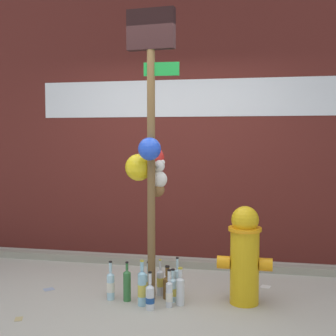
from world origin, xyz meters
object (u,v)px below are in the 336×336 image
Objects in this scene: memorial_post at (149,140)px; bottle_8 at (149,282)px; bottle_0 at (150,297)px; bottle_3 at (142,288)px; bottle_9 at (111,285)px; bottle_2 at (167,285)px; bottle_4 at (127,285)px; bottle_10 at (177,282)px; bottle_1 at (169,293)px; bottle_7 at (180,289)px; bottle_6 at (160,281)px; bottle_5 at (173,289)px; fire_hydrant at (245,255)px.

memorial_post is 8.42× the size of bottle_8.
memorial_post is 1.39m from bottle_0.
bottle_3 is 0.33m from bottle_9.
bottle_2 is 0.86× the size of bottle_9.
bottle_4 is 1.16× the size of bottle_8.
bottle_10 is at bearing 65.62° from bottle_0.
bottle_4 is 0.16m from bottle_9.
memorial_post is at bearing -163.38° from bottle_10.
bottle_7 is (0.09, 0.07, 0.02)m from bottle_1.
bottle_2 is (0.09, 0.30, 0.00)m from bottle_0.
bottle_6 is (0.09, 0.07, -1.34)m from memorial_post.
bottle_5 is (0.07, -0.07, -0.01)m from bottle_2.
bottle_5 is at bearing -42.89° from bottle_6.
bottle_10 is (0.02, 0.29, 0.01)m from bottle_1.
bottle_9 is (-1.22, -0.15, -0.31)m from fire_hydrant.
bottle_2 is at bearing 105.79° from bottle_1.
bottle_4 is (-0.41, 0.07, 0.03)m from bottle_1.
bottle_4 is at bearing 169.81° from bottle_1.
bottle_10 is at bearing 26.24° from bottle_4.
bottle_0 is 0.18m from bottle_1.
bottle_2 is (-0.71, -0.02, -0.32)m from fire_hydrant.
bottle_7 is at bearing -0.42° from bottle_4.
bottle_0 is at bearing -75.92° from memorial_post.
bottle_9 is at bearing -165.41° from bottle_2.
fire_hydrant is 0.78m from bottle_2.
memorial_post reaches higher than bottle_9.
bottle_7 is (-0.56, -0.16, -0.31)m from fire_hydrant.
bottle_0 is 0.99× the size of bottle_7.
bottle_4 is (-0.26, 0.17, 0.03)m from bottle_0.
bottle_2 is 0.11m from bottle_6.
bottle_9 is (-0.42, 0.17, 0.02)m from bottle_0.
bottle_5 is at bearing 9.17° from bottle_4.
memorial_post is at bearing -67.55° from bottle_8.
bottle_2 is 0.09m from bottle_5.
bottle_7 reaches higher than bottle_5.
bottle_3 is 0.31m from bottle_6.
bottle_4 is at bearing -170.83° from bottle_5.
bottle_10 is at bearing 84.20° from bottle_5.
bottle_0 is at bearing -158.13° from fire_hydrant.
bottle_1 is 0.14m from bottle_5.
bottle_9 is 0.63m from bottle_10.
memorial_post is 1.33m from bottle_3.
bottle_10 is at bearing 107.27° from bottle_7.
bottle_5 is 0.87× the size of bottle_6.
fire_hydrant is 2.87× the size of bottle_2.
bottle_8 is at bearing 151.25° from bottle_5.
bottle_10 is at bearing 44.75° from bottle_2.
fire_hydrant is 0.73m from bottle_5.
bottle_0 is at bearing -74.22° from bottle_8.
bottle_3 is at bearing -95.53° from memorial_post.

